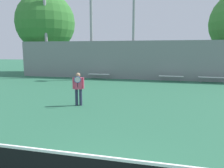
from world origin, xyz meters
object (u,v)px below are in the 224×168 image
Objects in this scene: light_pole_far_right at (134,22)px; light_pole_center_back at (91,9)px; bench_adjacent_court at (99,74)px; tennis_player at (78,87)px; bench_courtside_near at (212,78)px; tree_green_broad at (46,23)px; light_pole_near_left at (45,19)px; bench_courtside_far at (171,76)px.

light_pole_center_back is (-4.22, 0.53, 1.41)m from light_pole_far_right.
light_pole_center_back reaches higher than bench_adjacent_court.
tennis_player reaches higher than bench_courtside_near.
bench_courtside_near is 18.22m from tree_green_broad.
light_pole_near_left is 1.14× the size of tree_green_broad.
light_pole_far_right reaches higher than bench_courtside_far.
tennis_player is 0.18× the size of tree_green_broad.
light_pole_far_right is at bearing -7.13° from light_pole_center_back.
bench_courtside_far is at bearing 48.36° from tennis_player.
tennis_player is 14.05m from light_pole_near_left.
tree_green_broad is at bearing 119.86° from light_pole_near_left.
light_pole_center_back is at bearing -18.82° from tree_green_broad.
light_pole_far_right reaches higher than tennis_player.
tree_green_broad is (-6.13, 2.09, -0.89)m from light_pole_center_back.
light_pole_center_back is at bearing 172.87° from light_pole_far_right.
tree_green_broad reaches higher than tennis_player.
bench_adjacent_court is at bearing -53.18° from light_pole_center_back.
light_pole_far_right reaches higher than bench_courtside_near.
bench_courtside_far is 5.94m from light_pole_far_right.
bench_adjacent_court is 0.17× the size of light_pole_center_back.
bench_courtside_near and bench_courtside_far have the same top height.
light_pole_near_left is at bearing 174.21° from bench_courtside_far.
light_pole_far_right is at bearing -1.04° from light_pole_near_left.
light_pole_near_left reaches higher than tree_green_broad.
light_pole_far_right is at bearing -14.19° from tree_green_broad.
tree_green_broad is (-7.34, 3.71, 5.24)m from bench_adjacent_court.
bench_courtside_far is at bearing -17.66° from light_pole_far_right.
bench_courtside_near is 0.21× the size of light_pole_near_left.
light_pole_near_left is at bearing 168.06° from bench_adjacent_court.
tennis_player is 12.26m from bench_courtside_near.
bench_courtside_near is at bearing -8.43° from light_pole_center_back.
bench_courtside_near is 1.08× the size of bench_adjacent_court.
bench_adjacent_court is at bearing -11.94° from light_pole_near_left.
tennis_player is at bearing -115.93° from bench_courtside_far.
bench_courtside_far is 0.23× the size of tree_green_broad.
tennis_player is at bearing -54.94° from tree_green_broad.
light_pole_center_back is 1.30× the size of tree_green_broad.
bench_adjacent_court is 8.03m from light_pole_near_left.
tree_green_broad reaches higher than bench_adjacent_court.
light_pole_far_right is at bearing 170.75° from bench_courtside_near.
tennis_player is 0.81× the size of bench_adjacent_court.
light_pole_near_left is 1.20× the size of light_pole_far_right.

